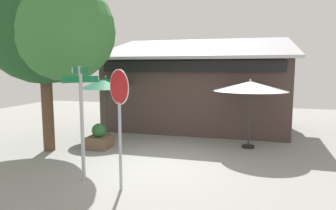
% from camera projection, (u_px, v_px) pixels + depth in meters
% --- Properties ---
extents(ground_plane, '(28.00, 28.00, 0.10)m').
position_uv_depth(ground_plane, '(155.00, 165.00, 8.76)').
color(ground_plane, gray).
extents(cafe_building, '(8.42, 5.00, 4.36)m').
position_uv_depth(cafe_building, '(197.00, 91.00, 14.01)').
color(cafe_building, '#473833').
rests_on(cafe_building, ground).
extents(street_sign_post, '(0.80, 0.75, 2.85)m').
position_uv_depth(street_sign_post, '(81.00, 110.00, 7.25)').
color(street_sign_post, '#A8AAB2').
rests_on(street_sign_post, ground).
extents(stop_sign, '(0.66, 0.46, 2.79)m').
position_uv_depth(stop_sign, '(119.00, 106.00, 6.62)').
color(stop_sign, '#A8AAB2').
rests_on(stop_sign, ground).
extents(patio_umbrella_forest_green_left, '(2.04, 2.04, 2.51)m').
position_uv_depth(patio_umbrella_forest_green_left, '(106.00, 83.00, 11.76)').
color(patio_umbrella_forest_green_left, black).
rests_on(patio_umbrella_forest_green_left, ground).
extents(patio_umbrella_ivory_center, '(2.56, 2.56, 2.43)m').
position_uv_depth(patio_umbrella_ivory_center, '(250.00, 86.00, 10.20)').
color(patio_umbrella_ivory_center, black).
rests_on(patio_umbrella_ivory_center, ground).
extents(shade_tree, '(4.71, 4.11, 6.39)m').
position_uv_depth(shade_tree, '(49.00, 24.00, 9.40)').
color(shade_tree, brown).
rests_on(shade_tree, ground).
extents(sidewalk_planter, '(0.79, 0.79, 0.88)m').
position_uv_depth(sidewalk_planter, '(99.00, 139.00, 10.36)').
color(sidewalk_planter, brown).
rests_on(sidewalk_planter, ground).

